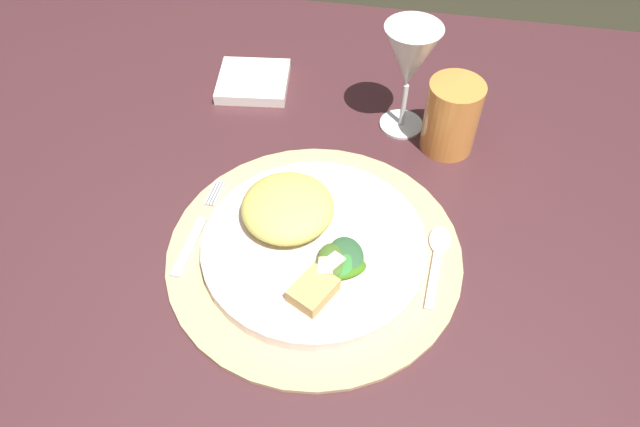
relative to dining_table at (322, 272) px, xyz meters
name	(u,v)px	position (x,y,z in m)	size (l,w,h in m)	color
ground_plane	(321,422)	(0.00, 0.00, -0.59)	(6.00, 6.00, 0.00)	#2B291C
dining_table	(322,272)	(0.00, 0.00, 0.00)	(1.50, 1.07, 0.71)	#452428
placemat	(313,252)	(0.00, -0.05, 0.12)	(0.37, 0.37, 0.01)	tan
dinner_plate	(313,246)	(0.00, -0.05, 0.14)	(0.28, 0.28, 0.02)	silver
pasta_serving	(288,208)	(-0.04, -0.02, 0.17)	(0.12, 0.12, 0.04)	#D9CA5D
salad_greens	(341,260)	(0.04, -0.08, 0.15)	(0.07, 0.08, 0.02)	#2E5933
bread_piece	(313,290)	(0.01, -0.13, 0.15)	(0.05, 0.04, 0.02)	tan
fork	(197,231)	(-0.15, -0.05, 0.13)	(0.02, 0.16, 0.00)	silver
spoon	(438,251)	(0.15, -0.03, 0.13)	(0.03, 0.13, 0.01)	silver
napkin	(253,81)	(-0.16, 0.26, 0.13)	(0.11, 0.11, 0.02)	white
wine_glass	(410,60)	(0.09, 0.21, 0.24)	(0.08, 0.08, 0.17)	silver
amber_tumbler	(451,117)	(0.15, 0.18, 0.17)	(0.08, 0.08, 0.11)	orange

